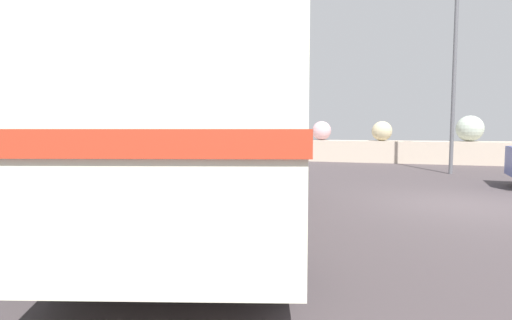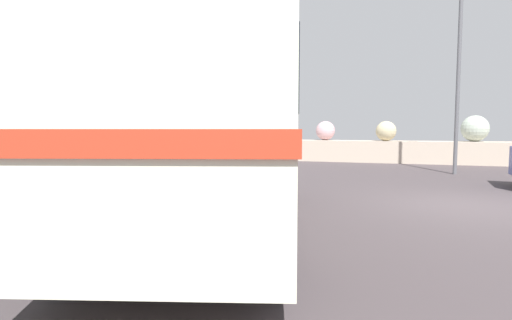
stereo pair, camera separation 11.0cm
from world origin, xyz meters
The scene contains 5 objects.
ground centered at (0.00, 0.00, 0.01)m, with size 32.00×26.00×0.02m.
breakwater centered at (-0.02, 11.77, 0.71)m, with size 31.36×2.11×2.35m.
vintage_coach centered at (-4.59, -3.46, 2.05)m, with size 4.74×8.91×3.70m.
second_coach centered at (-8.72, -3.36, 2.05)m, with size 5.22×8.88×3.70m.
lamp_post centered at (0.71, 6.79, 4.10)m, with size 1.04×0.24×7.36m.
Camera 2 is at (-1.66, -9.79, 1.73)m, focal length 28.26 mm.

